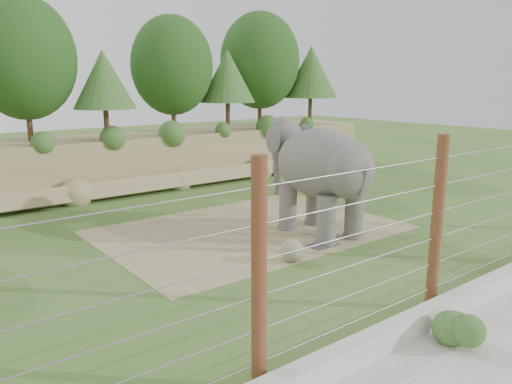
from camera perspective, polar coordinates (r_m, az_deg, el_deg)
ground at (r=15.07m, az=4.72°, el=-7.26°), size 90.00×90.00×0.00m
back_embankment at (r=25.26m, az=-14.16°, el=9.60°), size 30.00×5.52×8.77m
dirt_patch at (r=17.55m, az=-0.72°, el=-4.29°), size 10.00×7.00×0.02m
drain_grate at (r=16.00m, az=7.66°, el=-6.01°), size 1.00×0.60×0.03m
elephant at (r=16.81m, az=7.44°, el=1.41°), size 2.30×4.77×3.76m
stone_ball at (r=14.43m, az=4.13°, el=-6.67°), size 0.66×0.66×0.66m
retaining_wall at (r=12.07m, az=21.37°, el=-12.03°), size 26.00×0.35×0.50m
barrier_fence at (r=11.72m, az=19.96°, el=-3.53°), size 20.26×0.26×4.00m
walkway_shrub at (r=10.87m, az=22.33°, el=-14.20°), size 0.72×0.72×0.72m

